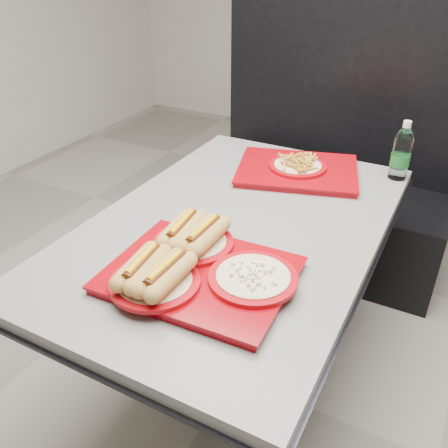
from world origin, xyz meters
The scene contains 6 objects.
ground centered at (0.00, 0.00, 0.00)m, with size 6.00×6.00×0.00m, color gray.
diner_table centered at (0.00, 0.00, 0.58)m, with size 0.92×1.42×0.75m.
booth_bench centered at (0.00, 1.09, 0.40)m, with size 1.30×0.57×1.35m.
tray_near centered at (0.03, -0.33, 0.79)m, with size 0.52×0.45×0.11m.
tray_far centered at (0.04, 0.45, 0.78)m, with size 0.56×0.49×0.09m.
water_bottle centered at (0.40, 0.61, 0.85)m, with size 0.07×0.07×0.23m.
Camera 1 is at (0.60, -1.23, 1.56)m, focal length 38.00 mm.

